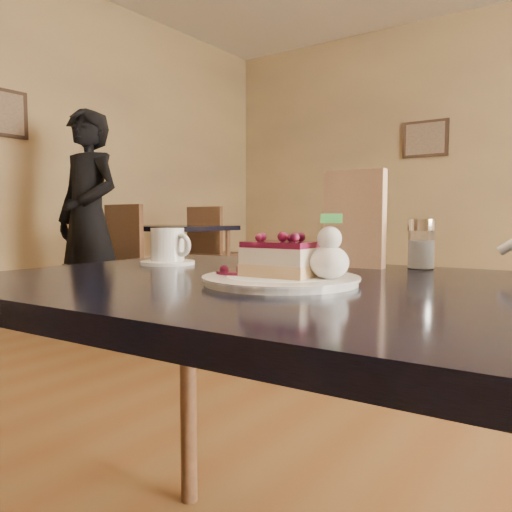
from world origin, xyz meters
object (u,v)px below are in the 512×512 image
Objects in this scene: patron at (88,219)px; coffee_set at (168,248)px; dessert_plate at (281,280)px; cheesecake_slice at (281,259)px; main_table at (294,324)px; bg_table_far_left at (169,302)px.

coffee_set is at bearing -32.74° from patron.
cheesecake_slice is (0.00, 0.00, 0.03)m from dessert_plate.
dessert_plate is 0.42m from coffee_set.
main_table is 8.88× the size of coffee_set.
bg_table_far_left reaches higher than main_table.
coffee_set is 0.08× the size of patron.
patron is (-2.37, 1.52, 0.06)m from coffee_set.
coffee_set is 3.39m from bg_table_far_left.
bg_table_far_left is at bearing 135.81° from main_table.
dessert_plate is at bearing -90.00° from main_table.
patron is at bearing -90.52° from bg_table_far_left.
coffee_set reaches higher than cheesecake_slice.
main_table is 3.20m from patron.
patron is at bearing 147.32° from coffee_set.
patron is at bearing 146.29° from cheesecake_slice.
patron is (-2.76, 1.66, 0.06)m from cheesecake_slice.
dessert_plate is (0.00, -0.05, 0.08)m from main_table.
coffee_set reaches higher than main_table.
main_table is 4.74× the size of dessert_plate.
bg_table_far_left is (-2.75, 2.47, -0.65)m from dessert_plate.
cheesecake_slice is 0.89× the size of coffee_set.
coffee_set is 2.82m from patron.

